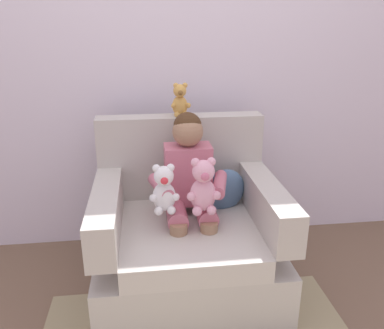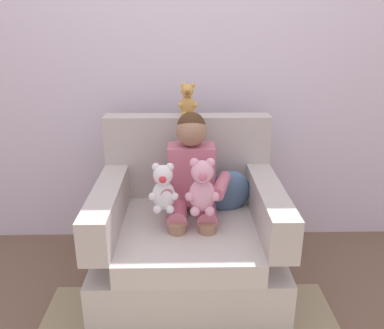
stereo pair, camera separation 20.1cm
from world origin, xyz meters
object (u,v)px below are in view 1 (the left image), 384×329
object	(u,v)px
plush_pink	(203,187)
seated_child	(189,181)
plush_honey_on_backrest	(181,101)
throw_pillow	(224,190)
armchair	(187,237)
plush_white	(164,190)

from	to	relation	value
plush_pink	seated_child	bearing A→B (deg)	87.24
plush_honey_on_backrest	throw_pillow	size ratio (longest dim) A/B	0.76
seated_child	plush_pink	distance (m)	0.18
armchair	plush_pink	bearing A→B (deg)	-64.57
plush_white	seated_child	bearing A→B (deg)	37.75
plush_honey_on_backrest	plush_white	bearing A→B (deg)	-116.73
seated_child	throw_pillow	xyz separation A→B (m)	(0.22, 0.10, -0.11)
plush_pink	plush_honey_on_backrest	distance (m)	0.59
plush_pink	throw_pillow	xyz separation A→B (m)	(0.17, 0.27, -0.15)
throw_pillow	armchair	bearing A→B (deg)	-152.93
plush_pink	plush_honey_on_backrest	world-z (taller)	plush_honey_on_backrest
armchair	plush_pink	world-z (taller)	armchair
seated_child	throw_pillow	distance (m)	0.27
plush_white	plush_honey_on_backrest	bearing A→B (deg)	66.12
seated_child	plush_white	bearing A→B (deg)	-142.10
plush_honey_on_backrest	throw_pillow	world-z (taller)	plush_honey_on_backrest
seated_child	plush_pink	world-z (taller)	seated_child
seated_child	plush_white	size ratio (longest dim) A/B	3.16
plush_honey_on_backrest	throw_pillow	xyz separation A→B (m)	(0.24, -0.20, -0.50)
armchair	seated_child	xyz separation A→B (m)	(0.02, 0.03, 0.34)
plush_honey_on_backrest	armchair	bearing A→B (deg)	-100.92
seated_child	plush_pink	xyz separation A→B (m)	(0.05, -0.17, 0.03)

